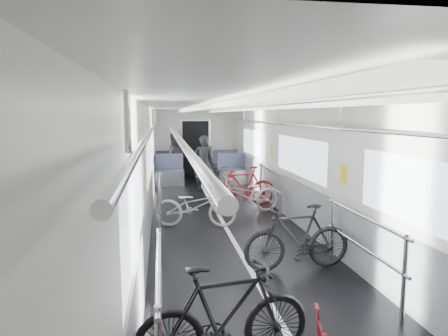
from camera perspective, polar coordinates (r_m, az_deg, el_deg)
The scene contains 9 objects.
car_shell at distance 9.51m, azimuth -1.41°, elevation 0.95°, with size 3.02×14.01×2.41m.
bike_left_mid at distance 3.72m, azimuth 0.11°, elevation -20.43°, with size 0.45×1.61×0.96m, color black.
bike_left_far at distance 8.02m, azimuth -4.10°, elevation -5.40°, with size 0.57×1.63×0.86m, color #BBBABF.
bike_right_near at distance 5.92m, azimuth 10.43°, elevation -9.72°, with size 0.45×1.59×0.96m, color black.
bike_right_mid at distance 9.08m, azimuth 3.10°, elevation -3.84°, with size 0.57×1.64×0.86m, color silver.
bike_right_far at distance 9.66m, azimuth 2.84°, elevation -2.73°, with size 0.47×1.65×0.99m, color maroon.
bike_aisle at distance 11.56m, azimuth -1.25°, elevation -1.50°, with size 0.53×1.51×0.79m, color black.
person_standing at distance 11.56m, azimuth -2.88°, elevation 0.63°, with size 0.60×0.39×1.65m, color black.
person_seated at distance 13.33m, azimuth -7.20°, elevation 1.53°, with size 0.81×0.63×1.66m, color #342F37.
Camera 1 is at (-1.23, -7.58, 2.23)m, focal length 32.00 mm.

